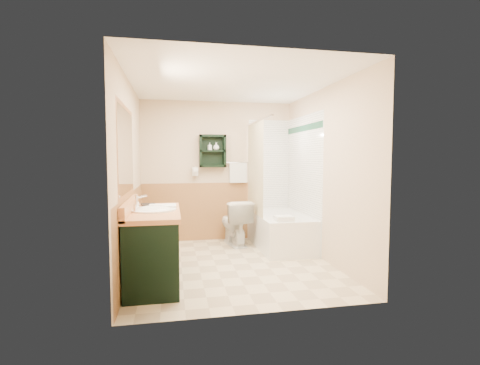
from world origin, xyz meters
name	(u,v)px	position (x,y,z in m)	size (l,w,h in m)	color
floor	(232,265)	(0.00, 0.00, 0.00)	(3.00, 3.00, 0.00)	beige
back_wall	(218,171)	(0.00, 1.52, 1.20)	(2.60, 0.04, 2.40)	beige
left_wall	(128,176)	(-1.32, 0.00, 1.20)	(0.04, 3.00, 2.40)	beige
right_wall	(326,175)	(1.32, 0.00, 1.20)	(0.04, 3.00, 2.40)	beige
ceiling	(232,81)	(0.00, 0.00, 2.42)	(2.60, 3.00, 0.04)	white
wainscot_left	(132,232)	(-1.29, 0.00, 0.50)	(2.98, 2.98, 1.00)	#B97B4B
wainscot_back	(218,211)	(0.00, 1.49, 0.50)	(2.58, 2.58, 1.00)	#B97B4B
mirror_frame	(126,151)	(-1.27, -0.55, 1.50)	(1.30, 1.30, 1.00)	#9C6233
mirror_glass	(126,151)	(-1.27, -0.55, 1.50)	(1.20, 1.20, 0.90)	white
tile_right	(303,182)	(1.28, 0.75, 1.05)	(1.50, 1.50, 2.10)	white
tile_back	(275,179)	(1.03, 1.48, 1.05)	(0.95, 0.95, 2.10)	white
tile_accent	(303,128)	(1.27, 0.75, 1.90)	(1.50, 1.50, 0.10)	#13442E
wall_shelf	(213,151)	(-0.10, 1.41, 1.55)	(0.45, 0.15, 0.55)	black
hair_dryer	(195,172)	(-0.40, 1.43, 1.20)	(0.10, 0.24, 0.18)	white
towel_bar	(238,163)	(0.35, 1.45, 1.35)	(0.40, 0.06, 0.40)	silver
curtain_rod	(258,121)	(0.53, 0.75, 2.00)	(0.03, 0.03, 1.60)	silver
shower_curtain	(255,175)	(0.53, 0.92, 1.15)	(1.05, 1.05, 1.70)	beige
vanity	(154,246)	(-0.99, -0.48, 0.42)	(0.59, 1.31, 0.83)	black
bathtub	(281,230)	(0.93, 0.80, 0.26)	(0.79, 1.50, 0.53)	white
toilet	(235,223)	(0.22, 1.07, 0.37)	(0.42, 0.75, 0.73)	white
counter_towel	(163,207)	(-0.89, -0.33, 0.85)	(0.31, 0.25, 0.04)	silver
vanity_book	(141,197)	(-1.16, -0.07, 0.95)	(0.17, 0.02, 0.23)	black
tub_towel	(284,218)	(0.79, 0.21, 0.56)	(0.26, 0.21, 0.07)	silver
soap_bottle_a	(210,148)	(-0.15, 1.40, 1.59)	(0.06, 0.13, 0.06)	white
soap_bottle_b	(216,147)	(-0.04, 1.40, 1.62)	(0.10, 0.13, 0.10)	white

